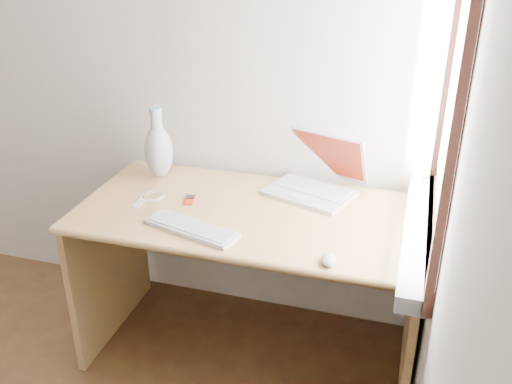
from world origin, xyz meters
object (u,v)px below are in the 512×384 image
(laptop, at_px, (312,178))
(external_keyboard, at_px, (191,228))
(vase, at_px, (158,150))
(desk, at_px, (256,245))

(laptop, xyz_separation_m, external_keyboard, (-0.37, -0.48, -0.05))
(external_keyboard, bearing_deg, vase, 143.26)
(laptop, bearing_deg, vase, -156.85)
(laptop, bearing_deg, desk, -119.97)
(desk, xyz_separation_m, laptop, (0.20, 0.18, 0.27))
(vase, bearing_deg, laptop, 4.67)
(laptop, distance_m, vase, 0.70)
(external_keyboard, bearing_deg, laptop, 68.28)
(laptop, relative_size, vase, 1.26)
(external_keyboard, bearing_deg, desk, 76.87)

